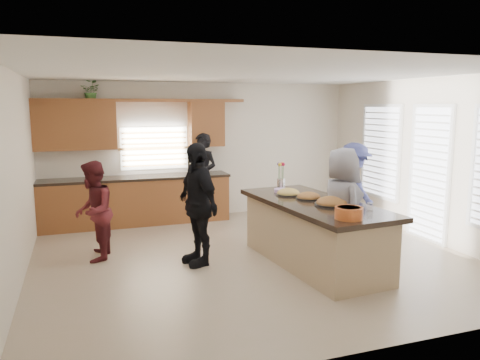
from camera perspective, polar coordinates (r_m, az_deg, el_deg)
name	(u,v)px	position (r m, az deg, el deg)	size (l,w,h in m)	color
floor	(252,257)	(7.37, 1.44, -9.39)	(6.50, 6.50, 0.00)	tan
room_shell	(252,135)	(7.00, 1.51, 5.54)	(6.52, 6.02, 2.81)	silver
back_cabinetry	(133,178)	(9.43, -12.87, 0.19)	(4.08, 0.66, 2.46)	brown
right_wall_glazing	(431,164)	(8.62, 22.29, 1.80)	(0.06, 4.00, 2.25)	white
island	(314,235)	(7.01, 8.97, -6.60)	(1.38, 2.79, 0.95)	tan
platter_front	(332,203)	(6.68, 11.12, -2.80)	(0.48, 0.48, 0.19)	black
platter_mid	(309,197)	(7.06, 8.38, -2.10)	(0.39, 0.39, 0.16)	black
platter_back	(288,193)	(7.33, 5.92, -1.63)	(0.39, 0.39, 0.16)	black
salad_bowl	(349,212)	(5.92, 13.12, -3.87)	(0.34, 0.34, 0.15)	#D76027
clear_cup	(370,207)	(6.44, 15.56, -3.19)	(0.09, 0.09, 0.11)	white
plate_stack	(282,190)	(7.57, 5.13, -1.28)	(0.25, 0.25, 0.05)	#CB9BE2
flower_vase	(281,175)	(7.83, 5.04, 0.57)	(0.14, 0.14, 0.45)	silver
potted_plant	(91,91)	(9.36, -17.67, 10.28)	(0.36, 0.31, 0.39)	#3B6D2B
woman_left_back	(203,177)	(9.55, -4.55, 0.39)	(0.65, 0.43, 1.79)	black
woman_left_mid	(93,211)	(7.39, -17.45, -3.64)	(0.74, 0.57, 1.52)	maroon
woman_left_front	(197,204)	(6.89, -5.22, -2.94)	(1.06, 0.44, 1.81)	black
woman_right_back	(353,188)	(8.77, 13.66, -1.01)	(1.08, 0.62, 1.67)	navy
woman_right_front	(342,208)	(6.88, 12.29, -3.38)	(0.85, 0.56, 1.75)	gray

